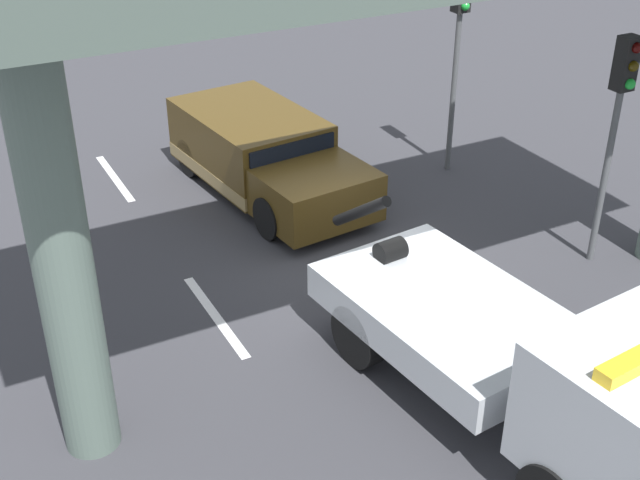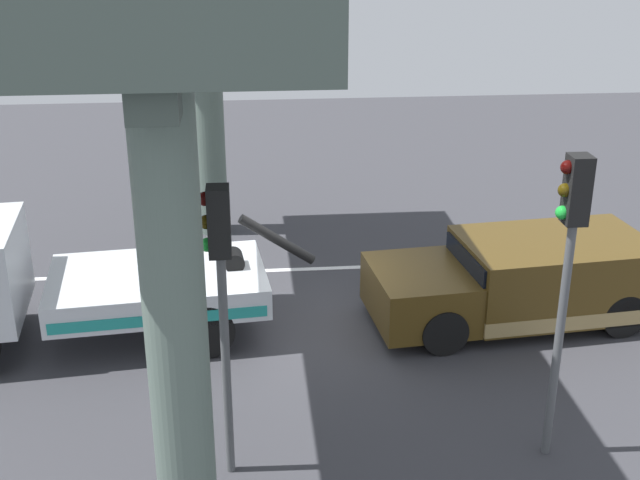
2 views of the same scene
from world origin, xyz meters
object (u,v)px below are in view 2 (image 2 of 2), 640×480
Objects in this scene: towed_van_green at (523,281)px; traffic_light_near at (569,245)px; traffic_light_far at (220,272)px; tow_truck_white at (45,280)px.

traffic_light_near is at bearing 76.85° from towed_van_green.
traffic_light_near is 1.07× the size of traffic_light_far.
traffic_light_near is (-7.72, 4.01, 2.02)m from tow_truck_white.
tow_truck_white is 1.66× the size of traffic_light_near.
traffic_light_near is at bearing 152.55° from tow_truck_white.
towed_van_green is 1.22× the size of traffic_light_near.
towed_van_green is 7.18m from traffic_light_far.
traffic_light_near reaches higher than traffic_light_far.
traffic_light_far is (-3.21, 4.01, 1.83)m from tow_truck_white.
towed_van_green is 1.30× the size of traffic_light_far.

